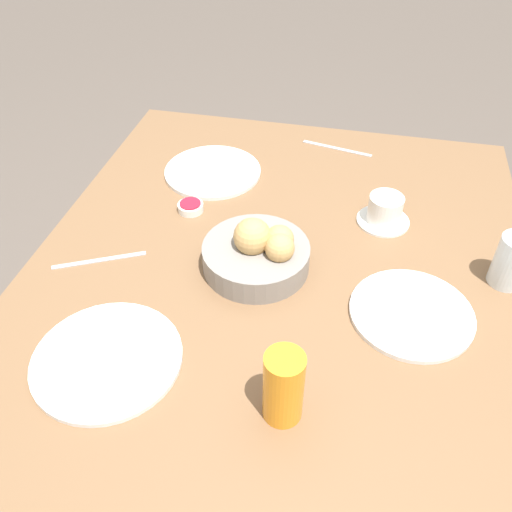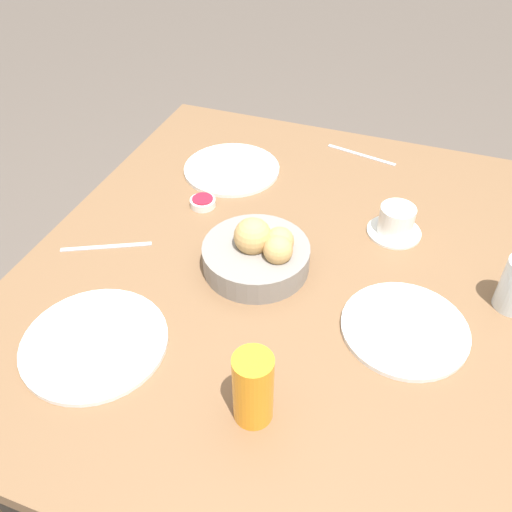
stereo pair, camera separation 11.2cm
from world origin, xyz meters
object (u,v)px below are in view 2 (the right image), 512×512
Objects in this scene: jam_bowl_berry at (203,202)px; plate_far_center at (405,328)px; bread_basket at (258,252)px; knife_silver at (361,155)px; plate_near_left at (232,169)px; fork_silver at (106,247)px; coffee_cup at (396,222)px; plate_near_right at (95,343)px; juice_glass at (253,388)px.

plate_far_center is at bearing 65.90° from jam_bowl_berry.
bread_basket reaches higher than knife_silver.
bread_basket is at bearing -12.10° from knife_silver.
fork_silver is (0.38, -0.14, -0.00)m from plate_near_left.
plate_far_center is 1.96× the size of coffee_cup.
bread_basket is 1.14× the size of knife_silver.
plate_near_left is 0.63m from plate_near_right.
coffee_cup is at bearing 75.45° from plate_near_left.
knife_silver is at bearing 142.16° from fork_silver.
fork_silver is at bearing -32.50° from jam_bowl_berry.
plate_near_left is 0.36m from knife_silver.
jam_bowl_berry is (-0.49, -0.31, -0.06)m from juice_glass.
jam_bowl_berry is (0.05, -0.45, -0.02)m from coffee_cup.
juice_glass is (0.66, 0.30, 0.06)m from plate_near_left.
plate_near_left is at bearing -128.10° from plate_far_center.
bread_basket reaches higher than plate_near_left.
knife_silver is at bearing -155.79° from coffee_cup.
plate_far_center is 1.21× the size of knife_silver.
bread_basket is 0.37m from plate_near_right.
plate_near_left and plate_near_right have the same top height.
juice_glass reaches higher than coffee_cup.
plate_near_right is (0.30, -0.21, -0.04)m from bread_basket.
bread_basket is 3.66× the size of jam_bowl_berry.
jam_bowl_berry is at bearing -114.10° from plate_far_center.
knife_silver is at bearing -179.96° from juice_glass.
bread_basket reaches higher than coffee_cup.
plate_near_right is 0.57m from plate_far_center.
plate_near_right is at bearing -34.94° from bread_basket.
plate_near_left is at bearing -57.57° from knife_silver.
plate_near_left and plate_far_center have the same top height.
plate_near_left is 0.94× the size of plate_near_right.
fork_silver is (-0.02, -0.65, -0.00)m from plate_far_center.
fork_silver is (0.05, -0.34, -0.04)m from bread_basket.
plate_near_right is 2.19× the size of coffee_cup.
jam_bowl_berry is at bearing -147.73° from juice_glass.
coffee_cup reaches higher than plate_far_center.
plate_far_center is 0.65m from fork_silver.
plate_near_left is 0.17m from jam_bowl_berry.
bread_basket is 0.94× the size of plate_far_center.
bread_basket is at bearing 51.18° from jam_bowl_berry.
juice_glass reaches higher than jam_bowl_berry.
bread_basket is at bearing -102.55° from plate_far_center.
jam_bowl_berry is 0.31× the size of knife_silver.
bread_basket reaches higher than jam_bowl_berry.
plate_far_center is (0.40, 0.51, 0.00)m from plate_near_left.
jam_bowl_berry is (-0.16, -0.20, -0.03)m from bread_basket.
juice_glass reaches higher than plate_near_right.
coffee_cup reaches higher than plate_near_right.
plate_near_left is at bearing -155.27° from juice_glass.
juice_glass is at bearing 24.73° from plate_near_left.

